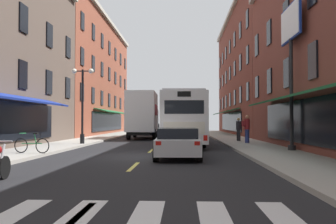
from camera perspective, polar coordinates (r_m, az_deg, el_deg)
name	(u,v)px	position (r m, az deg, el deg)	size (l,w,h in m)	color
ground_plane	(145,158)	(15.46, -3.83, -7.49)	(34.80, 80.00, 0.10)	black
lane_centre_dashes	(144,157)	(15.21, -3.93, -7.38)	(0.14, 73.90, 0.01)	#DBCC4C
crosswalk_near	(73,221)	(5.76, -15.40, -16.91)	(7.10, 2.80, 0.01)	silver
sidewalk_left	(14,154)	(17.14, -23.97, -6.38)	(3.00, 80.00, 0.14)	#A39E93
sidewalk_right	(280,155)	(15.92, 17.94, -6.81)	(3.00, 80.00, 0.14)	#A39E93
billboard_sign	(291,39)	(18.61, 19.56, 11.32)	(0.40, 2.92, 7.22)	black
transit_bus	(182,119)	(23.97, 2.33, -1.11)	(2.83, 12.04, 3.34)	white
box_truck	(143,116)	(31.39, -4.08, -0.60)	(2.59, 7.60, 4.09)	black
sedan_near	(177,142)	(14.79, 1.57, -5.00)	(1.96, 4.64, 1.27)	silver
sedan_mid	(152,129)	(41.06, -2.57, -2.82)	(2.04, 4.75, 1.32)	#144723
bicycle_near	(32,145)	(16.61, -21.51, -5.06)	(1.70, 0.48, 0.91)	black
pedestrian_near	(247,128)	(23.59, 12.83, -2.59)	(0.51, 0.36, 1.84)	navy
pedestrian_mid	(239,129)	(25.92, 11.53, -2.76)	(0.36, 0.36, 1.69)	black
street_lamp_twin	(82,102)	(22.95, -13.90, 1.65)	(1.42, 0.32, 4.83)	black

